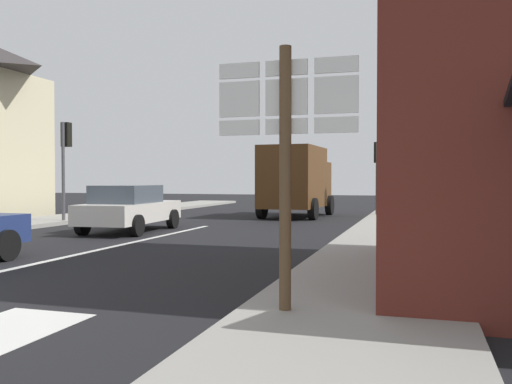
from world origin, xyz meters
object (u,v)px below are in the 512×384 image
at_px(sedan_far, 130,208).
at_px(route_sign_post, 286,150).
at_px(delivery_truck, 296,179).
at_px(traffic_light_far_right, 377,162).
at_px(traffic_light_near_left, 65,149).

relative_size(sedan_far, route_sign_post, 1.34).
bearing_deg(delivery_truck, traffic_light_far_right, 15.73).
bearing_deg(traffic_light_far_right, sedan_far, -128.08).
xyz_separation_m(sedan_far, route_sign_post, (7.27, -8.95, 1.24)).
bearing_deg(traffic_light_far_right, traffic_light_near_left, -147.52).
relative_size(route_sign_post, traffic_light_near_left, 0.85).
xyz_separation_m(route_sign_post, traffic_light_near_left, (-11.12, 10.98, 0.79)).
bearing_deg(sedan_far, traffic_light_far_right, 51.92).
relative_size(sedan_far, traffic_light_near_left, 1.14).
xyz_separation_m(sedan_far, delivery_truck, (3.60, 7.98, 0.89)).
bearing_deg(route_sign_post, traffic_light_far_right, 90.84).
height_order(sedan_far, traffic_light_far_right, traffic_light_far_right).
relative_size(sedan_far, traffic_light_far_right, 1.31).
distance_m(sedan_far, traffic_light_near_left, 4.81).
relative_size(sedan_far, delivery_truck, 0.85).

